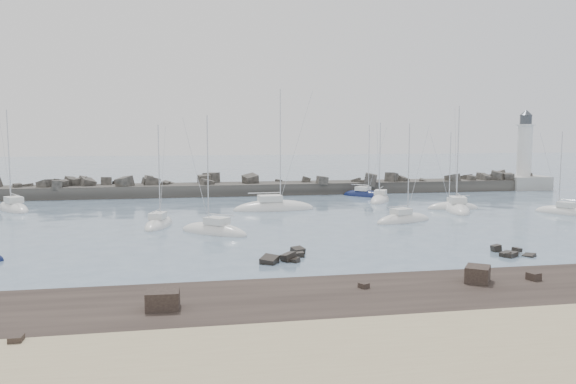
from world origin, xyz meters
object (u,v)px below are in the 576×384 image
Objects in this scene: sailboat_7 at (403,221)px; sailboat_9 at (453,208)px; sailboat_5 at (214,232)px; sailboat_10 at (457,210)px; sailboat_13 at (563,213)px; sailboat_4 at (274,209)px; sailboat_6 at (380,200)px; sailboat_8 at (365,195)px; sailboat_1 at (13,209)px; lighthouse at (524,171)px; sailboat_3 at (159,225)px.

sailboat_9 is (10.38, 8.79, 0.00)m from sailboat_7.
sailboat_10 is at bearing 18.53° from sailboat_5.
sailboat_13 is at bearing -30.39° from sailboat_9.
sailboat_4 is 1.35× the size of sailboat_6.
sailboat_5 is 1.15× the size of sailboat_13.
sailboat_4 is 1.41× the size of sailboat_7.
sailboat_7 is 0.82× the size of sailboat_10.
sailboat_4 is 1.39× the size of sailboat_8.
sailboat_1 is 0.84× the size of sailboat_4.
lighthouse is at bearing 44.09° from sailboat_10.
sailboat_10 is at bearing -70.76° from sailboat_8.
lighthouse reaches higher than sailboat_8.
sailboat_8 reaches higher than sailboat_9.
sailboat_3 is at bearing -142.77° from sailboat_8.
sailboat_1 reaches higher than sailboat_7.
lighthouse is 1.16× the size of sailboat_5.
sailboat_6 is at bearing 41.12° from sailboat_5.
lighthouse is at bearing 11.27° from sailboat_8.
sailboat_6 is 0.86× the size of sailboat_10.
sailboat_5 reaches higher than sailboat_7.
sailboat_3 is 38.22m from sailboat_8.
sailboat_8 is (49.32, 6.97, -0.02)m from sailboat_1.
sailboat_10 reaches higher than sailboat_5.
sailboat_10 is at bearing -12.55° from sailboat_4.
sailboat_6 is at bearing -89.20° from sailboat_8.
sailboat_4 is at bearing 61.42° from sailboat_5.
sailboat_8 is 28.91m from sailboat_13.
sailboat_9 is 0.99× the size of sailboat_13.
sailboat_4 is at bearing -141.82° from sailboat_8.
sailboat_3 is 37.65m from sailboat_9.
sailboat_7 is at bearing -144.96° from sailboat_10.
lighthouse is 1.19× the size of sailboat_6.
sailboat_3 is 0.97× the size of sailboat_8.
lighthouse is 33.56m from sailboat_9.
sailboat_5 reaches higher than sailboat_9.
sailboat_5 reaches higher than sailboat_13.
lighthouse is 34.96m from sailboat_10.
sailboat_3 is 1.07× the size of sailboat_13.
sailboat_4 is 1.52× the size of sailboat_13.
sailboat_10 reaches higher than sailboat_3.
sailboat_1 is 68.92m from sailboat_13.
sailboat_1 is at bearing 169.70° from sailboat_4.
sailboat_1 is 49.41m from sailboat_6.
sailboat_1 is 49.81m from sailboat_8.
lighthouse is at bearing 31.68° from sailboat_5.
sailboat_4 reaches higher than sailboat_10.
sailboat_6 is at bearing 118.57° from sailboat_10.
sailboat_7 is (12.67, -12.12, -0.02)m from sailboat_4.
sailboat_13 is (17.75, -22.82, 0.01)m from sailboat_8.
sailboat_13 is (48.18, 0.30, 0.00)m from sailboat_3.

